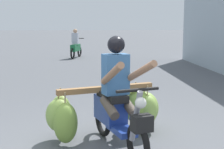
# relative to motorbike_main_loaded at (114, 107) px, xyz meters

# --- Properties ---
(motorbike_main_loaded) EXTENTS (1.83, 1.97, 1.58)m
(motorbike_main_loaded) POSITION_rel_motorbike_main_loaded_xyz_m (0.00, 0.00, 0.00)
(motorbike_main_loaded) COLOR black
(motorbike_main_loaded) RESTS_ON ground
(motorbike_distant_ahead_left) EXTENTS (0.66, 1.58, 1.40)m
(motorbike_distant_ahead_left) POSITION_rel_motorbike_main_loaded_xyz_m (-0.81, 11.30, 0.07)
(motorbike_distant_ahead_left) COLOR black
(motorbike_distant_ahead_left) RESTS_ON ground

